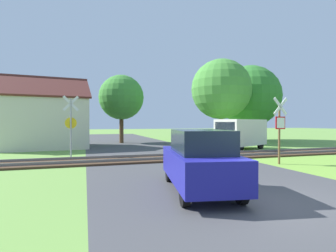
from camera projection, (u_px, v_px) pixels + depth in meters
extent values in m
plane|color=#6B9942|center=(261.00, 202.00, 6.51)|extent=(160.00, 160.00, 0.00)
cube|color=#424244|center=(221.00, 184.00, 8.42)|extent=(8.24, 80.00, 0.01)
cube|color=#422D1E|center=(165.00, 158.00, 14.30)|extent=(60.00, 2.60, 0.10)
cube|color=slate|center=(161.00, 155.00, 14.98)|extent=(60.00, 0.08, 0.12)
cube|color=slate|center=(169.00, 158.00, 13.61)|extent=(60.00, 0.08, 0.12)
cylinder|color=brown|center=(279.00, 134.00, 12.55)|extent=(0.10, 0.10, 2.92)
cube|color=red|center=(280.00, 123.00, 12.48)|extent=(0.60, 0.09, 0.60)
cube|color=white|center=(281.00, 123.00, 12.46)|extent=(0.49, 0.06, 0.49)
cube|color=white|center=(280.00, 106.00, 12.47)|extent=(0.88, 0.12, 0.88)
cube|color=white|center=(280.00, 106.00, 12.47)|extent=(0.88, 0.12, 0.88)
cylinder|color=#9E9EA5|center=(71.00, 128.00, 14.72)|extent=(0.09, 0.09, 3.34)
cube|color=white|center=(71.00, 103.00, 14.76)|extent=(0.88, 0.06, 0.88)
cube|color=white|center=(71.00, 103.00, 14.76)|extent=(0.88, 0.06, 0.88)
cylinder|color=yellow|center=(71.00, 123.00, 14.78)|extent=(0.64, 0.05, 0.64)
cube|color=beige|center=(45.00, 123.00, 20.83)|extent=(6.70, 6.23, 3.93)
cube|color=#562823|center=(44.00, 86.00, 19.51)|extent=(6.75, 3.83, 1.91)
cube|color=#562823|center=(45.00, 90.00, 22.08)|extent=(6.75, 3.83, 1.91)
cube|color=brown|center=(68.00, 90.00, 21.47)|extent=(0.55, 0.55, 1.10)
cylinder|color=#513823|center=(121.00, 128.00, 25.96)|extent=(0.41, 0.41, 2.87)
sphere|color=#3D8433|center=(121.00, 97.00, 25.93)|extent=(4.42, 4.42, 4.42)
cylinder|color=#513823|center=(221.00, 128.00, 25.37)|extent=(0.42, 0.42, 3.08)
sphere|color=#478E38|center=(221.00, 89.00, 25.33)|extent=(5.80, 5.80, 5.80)
cylinder|color=#513823|center=(250.00, 130.00, 29.46)|extent=(0.44, 0.44, 2.40)
sphere|color=#337A2D|center=(250.00, 96.00, 29.42)|extent=(6.87, 6.87, 6.87)
cube|color=silver|center=(241.00, 132.00, 19.41)|extent=(4.61, 3.51, 1.90)
cube|color=silver|center=(222.00, 140.00, 17.75)|extent=(1.40, 1.93, 0.90)
cube|color=#19232D|center=(225.00, 128.00, 17.99)|extent=(0.72, 1.48, 0.85)
cube|color=navy|center=(230.00, 136.00, 20.11)|extent=(3.42, 1.62, 0.16)
cylinder|color=black|center=(221.00, 145.00, 19.02)|extent=(0.69, 0.45, 0.68)
cylinder|color=black|center=(240.00, 147.00, 17.87)|extent=(0.69, 0.45, 0.68)
cylinder|color=black|center=(242.00, 143.00, 20.96)|extent=(0.69, 0.45, 0.68)
cylinder|color=black|center=(261.00, 145.00, 19.82)|extent=(0.69, 0.45, 0.68)
cube|color=navy|center=(199.00, 166.00, 7.62)|extent=(2.31, 4.22, 0.84)
cube|color=#19232D|center=(201.00, 141.00, 7.41)|extent=(1.76, 2.41, 0.64)
cylinder|color=black|center=(209.00, 171.00, 9.06)|extent=(0.28, 0.62, 0.60)
cylinder|color=black|center=(169.00, 172.00, 8.87)|extent=(0.28, 0.62, 0.60)
cylinder|color=black|center=(241.00, 192.00, 6.37)|extent=(0.28, 0.62, 0.60)
cylinder|color=black|center=(185.00, 194.00, 6.18)|extent=(0.28, 0.62, 0.60)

